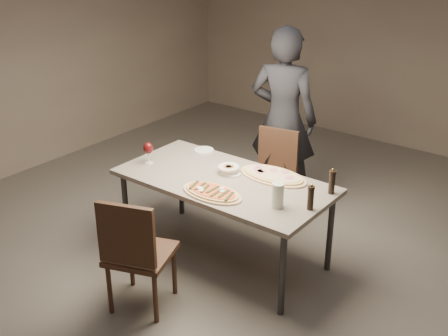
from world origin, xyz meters
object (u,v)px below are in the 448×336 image
Objects in this scene: chair_near at (135,249)px; dining_table at (224,185)px; bread_basket at (229,169)px; pepper_mill_left at (332,182)px; zucchini_pizza at (212,192)px; chair_far at (273,170)px; ham_pizza at (273,175)px; carafe at (278,195)px; diner at (283,119)px.

dining_table is at bearing 66.01° from chair_near.
pepper_mill_left reaches higher than bread_basket.
pepper_mill_left is at bearing 11.82° from bread_basket.
chair_far is (-0.17, 1.16, -0.27)m from zucchini_pizza.
ham_pizza is (0.30, 0.28, 0.07)m from dining_table.
zucchini_pizza is 0.60× the size of chair_far.
bread_basket is 0.71m from carafe.
chair_near is (-0.16, -0.70, -0.23)m from zucchini_pizza.
dining_table is at bearing -146.47° from ham_pizza.
carafe is at bearing 30.59° from chair_near.
chair_far reaches higher than dining_table.
dining_table is 0.65m from carafe.
dining_table is 0.42m from ham_pizza.
zucchini_pizza is at bearing -165.58° from carafe.
pepper_mill_left is at bearing 64.36° from carafe.
ham_pizza is 0.54m from carafe.
bread_basket is 0.87× the size of pepper_mill_left.
pepper_mill_left is 0.23× the size of chair_near.
ham_pizza is at bearing 53.58° from chair_near.
chair_far is at bearing 123.72° from carafe.
dining_table is at bearing 83.26° from chair_far.
ham_pizza is at bearing 42.97° from dining_table.
diner is (-0.25, 1.45, 0.15)m from zucchini_pizza.
carafe is at bearing -13.37° from dining_table.
chair_far is at bearing 147.19° from pepper_mill_left.
bread_basket is at bearing 158.02° from carafe.
pepper_mill_left is (0.83, 0.30, 0.16)m from dining_table.
carafe reaches higher than zucchini_pizza.
zucchini_pizza is at bearing 85.69° from diner.
chair_far is (-0.90, 0.58, -0.35)m from pepper_mill_left.
chair_far is at bearing 69.88° from chair_near.
diner is at bearing 120.51° from carafe.
diner is at bearing 124.12° from zucchini_pizza.
zucchini_pizza reaches higher than ham_pizza.
chair_near is at bearing -78.37° from zucchini_pizza.
bread_basket is 0.82m from chair_far.
chair_near is 1.86m from chair_far.
bread_basket reaches higher than ham_pizza.
pepper_mill_left reaches higher than zucchini_pizza.
bread_basket is at bearing 82.15° from diner.
chair_near is 2.18m from diner.
diner is (-0.99, 0.86, 0.07)m from pepper_mill_left.
ham_pizza is 0.38m from bread_basket.
pepper_mill_left reaches higher than dining_table.
zucchini_pizza is at bearing -119.62° from ham_pizza.
zucchini_pizza is 2.49× the size of pepper_mill_left.
diner reaches higher than zucchini_pizza.
zucchini_pizza is 0.42m from bread_basket.
carafe is 0.10× the size of diner.
zucchini_pizza is 0.94m from pepper_mill_left.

